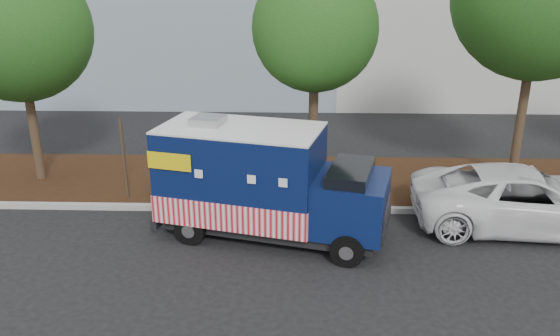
{
  "coord_description": "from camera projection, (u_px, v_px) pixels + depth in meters",
  "views": [
    {
      "loc": [
        0.2,
        -11.89,
        6.13
      ],
      "look_at": [
        -0.18,
        0.6,
        1.53
      ],
      "focal_mm": 35.0,
      "sensor_mm": 36.0,
      "label": 1
    }
  ],
  "objects": [
    {
      "name": "tree_a",
      "position": [
        18.0,
        29.0,
        15.0
      ],
      "size": [
        4.02,
        4.02,
        6.55
      ],
      "color": "#38281C",
      "rests_on": "ground"
    },
    {
      "name": "curb",
      "position": [
        287.0,
        209.0,
        14.57
      ],
      "size": [
        120.0,
        0.18,
        0.15
      ],
      "primitive_type": "cube",
      "color": "#9E9E99",
      "rests_on": "ground"
    },
    {
      "name": "white_car",
      "position": [
        525.0,
        199.0,
        13.47
      ],
      "size": [
        5.64,
        2.91,
        1.52
      ],
      "primitive_type": "imported",
      "rotation": [
        0.0,
        0.0,
        1.5
      ],
      "color": "white",
      "rests_on": "ground"
    },
    {
      "name": "ground",
      "position": [
        286.0,
        235.0,
        13.28
      ],
      "size": [
        120.0,
        120.0,
        0.0
      ],
      "primitive_type": "plane",
      "color": "black",
      "rests_on": "ground"
    },
    {
      "name": "food_truck",
      "position": [
        261.0,
        185.0,
        12.89
      ],
      "size": [
        5.75,
        3.24,
        2.87
      ],
      "rotation": [
        0.0,
        0.0,
        -0.25
      ],
      "color": "black",
      "rests_on": "ground"
    },
    {
      "name": "tree_b",
      "position": [
        315.0,
        29.0,
        14.14
      ],
      "size": [
        3.31,
        3.31,
        6.3
      ],
      "color": "#38281C",
      "rests_on": "ground"
    },
    {
      "name": "sign_post",
      "position": [
        124.0,
        162.0,
        14.75
      ],
      "size": [
        0.06,
        0.06,
        2.4
      ],
      "primitive_type": "cube",
      "color": "#473828",
      "rests_on": "ground"
    },
    {
      "name": "mulch_strip",
      "position": [
        289.0,
        180.0,
        16.54
      ],
      "size": [
        120.0,
        4.0,
        0.15
      ],
      "primitive_type": "cube",
      "color": "black",
      "rests_on": "ground"
    }
  ]
}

